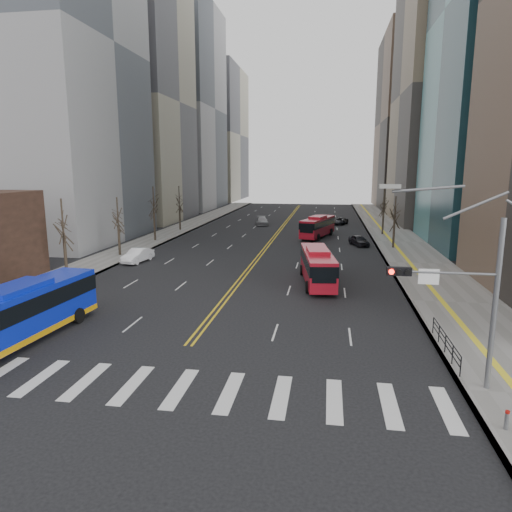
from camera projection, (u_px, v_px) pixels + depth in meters
ground at (156, 386)px, 21.40m from camera, size 220.00×220.00×0.00m
sidewalk_right at (399, 242)px, 62.32m from camera, size 7.00×130.00×0.15m
sidewalk_left at (162, 236)px, 67.55m from camera, size 5.00×130.00×0.15m
crosswalk at (156, 386)px, 21.40m from camera, size 26.70×4.00×0.01m
centerline at (280, 230)px, 74.72m from camera, size 0.55×100.00×0.01m
office_towers at (290, 90)px, 83.21m from camera, size 83.00×134.00×58.00m
signal_mast at (462, 288)px, 20.29m from camera, size 5.37×0.37×9.39m
pedestrian_railing at (446, 341)px, 24.86m from camera, size 0.06×6.06×1.02m
street_trees at (203, 211)px, 55.07m from camera, size 35.20×47.20×7.60m
blue_bus at (18, 313)px, 26.45m from camera, size 3.41×12.13×3.49m
red_bus_near at (317, 264)px, 40.03m from camera, size 3.55×10.02×3.15m
red_bus_far at (318, 225)px, 66.64m from camera, size 5.01×10.08×3.16m
car_white at (138, 255)px, 49.31m from camera, size 2.20×4.72×1.50m
car_dark_mid at (359, 240)px, 59.75m from camera, size 2.90×4.33×1.37m
car_silver at (262, 221)px, 81.23m from camera, size 2.94×5.33×1.46m
car_dark_far at (340, 221)px, 82.09m from camera, size 3.27×4.77×1.21m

